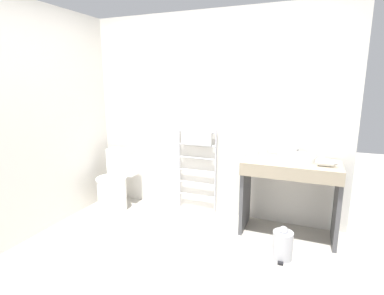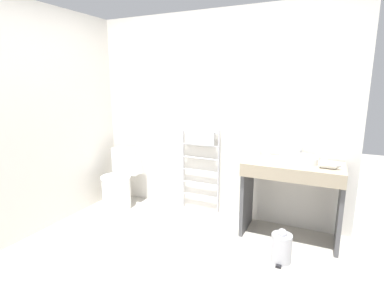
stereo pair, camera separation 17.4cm
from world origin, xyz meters
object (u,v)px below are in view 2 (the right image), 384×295
at_px(cup_near_edge, 266,153).
at_px(trash_bin, 281,247).
at_px(toilet, 119,183).
at_px(towel_radiator, 200,153).
at_px(sink_basin, 299,159).
at_px(cup_near_wall, 258,151).
at_px(hair_dryer, 329,164).

distance_m(cup_near_edge, trash_bin, 1.00).
distance_m(toilet, towel_radiator, 1.17).
xyz_separation_m(sink_basin, cup_near_wall, (-0.45, 0.14, 0.01)).
bearing_deg(cup_near_edge, toilet, -173.76).
height_order(sink_basin, trash_bin, sink_basin).
bearing_deg(toilet, sink_basin, 2.89).
bearing_deg(toilet, hair_dryer, 0.77).
bearing_deg(sink_basin, trash_bin, -95.16).
bearing_deg(trash_bin, hair_dryer, 52.81).
bearing_deg(hair_dryer, cup_near_edge, 164.79).
bearing_deg(cup_near_wall, trash_bin, -58.49).
xyz_separation_m(towel_radiator, sink_basin, (1.20, -0.21, 0.10)).
height_order(towel_radiator, cup_near_edge, towel_radiator).
xyz_separation_m(hair_dryer, trash_bin, (-0.33, -0.44, -0.73)).
bearing_deg(sink_basin, cup_near_edge, 164.94).
bearing_deg(towel_radiator, sink_basin, -10.10).
bearing_deg(trash_bin, cup_near_wall, 121.51).
height_order(towel_radiator, cup_near_wall, towel_radiator).
bearing_deg(trash_bin, towel_radiator, 147.58).
relative_size(toilet, cup_near_edge, 8.63).
relative_size(toilet, hair_dryer, 3.93).
distance_m(cup_near_wall, trash_bin, 1.07).
bearing_deg(cup_near_wall, sink_basin, -17.59).
xyz_separation_m(toilet, hair_dryer, (2.51, 0.03, 0.55)).
distance_m(towel_radiator, hair_dryer, 1.51).
xyz_separation_m(towel_radiator, cup_near_edge, (0.85, -0.12, 0.11)).
bearing_deg(toilet, trash_bin, -10.50).
bearing_deg(trash_bin, toilet, 169.50).
bearing_deg(hair_dryer, trash_bin, -127.19).
relative_size(sink_basin, cup_near_edge, 4.11).
bearing_deg(sink_basin, cup_near_wall, 162.41).
bearing_deg(cup_near_edge, towel_radiator, 171.97).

